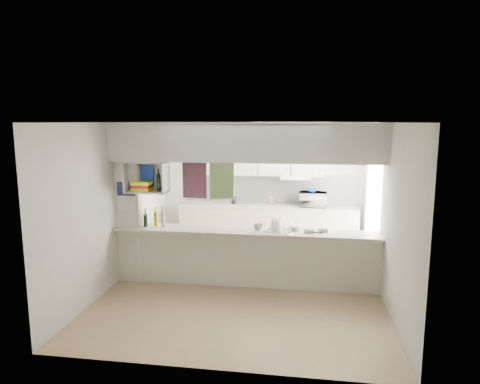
% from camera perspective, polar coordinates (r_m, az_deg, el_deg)
% --- Properties ---
extents(floor, '(4.80, 4.80, 0.00)m').
position_cam_1_polar(floor, '(7.06, 0.57, -12.35)').
color(floor, '#A1865D').
rests_on(floor, ground).
extents(ceiling, '(4.80, 4.80, 0.00)m').
position_cam_1_polar(ceiling, '(6.56, 0.61, 9.27)').
color(ceiling, white).
rests_on(ceiling, wall_back).
extents(wall_back, '(4.20, 0.00, 4.20)m').
position_cam_1_polar(wall_back, '(9.03, 2.68, 1.01)').
color(wall_back, silver).
rests_on(wall_back, floor).
extents(wall_left, '(0.00, 4.80, 4.80)m').
position_cam_1_polar(wall_left, '(7.27, -16.04, -1.39)').
color(wall_left, silver).
rests_on(wall_left, floor).
extents(wall_right, '(0.00, 4.80, 4.80)m').
position_cam_1_polar(wall_right, '(6.73, 18.60, -2.36)').
color(wall_right, silver).
rests_on(wall_right, floor).
extents(servery_partition, '(4.20, 0.50, 2.60)m').
position_cam_1_polar(servery_partition, '(6.65, -0.88, 1.14)').
color(servery_partition, silver).
rests_on(servery_partition, floor).
extents(cubby_shelf, '(0.65, 0.35, 0.50)m').
position_cam_1_polar(cubby_shelf, '(6.95, -12.40, 1.70)').
color(cubby_shelf, white).
rests_on(cubby_shelf, bulkhead).
extents(kitchen_run, '(3.60, 0.63, 2.24)m').
position_cam_1_polar(kitchen_run, '(8.85, 3.52, -2.30)').
color(kitchen_run, beige).
rests_on(kitchen_run, floor).
extents(microwave, '(0.56, 0.41, 0.30)m').
position_cam_1_polar(microwave, '(8.69, 9.73, -0.99)').
color(microwave, white).
rests_on(microwave, bench_top).
extents(bowl, '(0.22, 0.22, 0.06)m').
position_cam_1_polar(bowl, '(8.66, 9.58, 0.16)').
color(bowl, navy).
rests_on(bowl, microwave).
extents(dish_rack, '(0.50, 0.43, 0.23)m').
position_cam_1_polar(dish_rack, '(6.71, 5.33, -4.48)').
color(dish_rack, silver).
rests_on(dish_rack, breakfast_bar).
extents(cup, '(0.16, 0.16, 0.11)m').
position_cam_1_polar(cup, '(6.70, 2.41, -4.65)').
color(cup, white).
rests_on(cup, dish_rack).
extents(wine_bottles, '(0.37, 0.15, 0.33)m').
position_cam_1_polar(wine_bottles, '(7.11, -11.24, -3.58)').
color(wine_bottles, black).
rests_on(wine_bottles, breakfast_bar).
extents(plastic_tubs, '(0.58, 0.23, 0.08)m').
position_cam_1_polar(plastic_tubs, '(6.74, 8.89, -4.97)').
color(plastic_tubs, silver).
rests_on(plastic_tubs, breakfast_bar).
extents(utensil_jar, '(0.11, 0.11, 0.15)m').
position_cam_1_polar(utensil_jar, '(8.91, -0.88, -1.08)').
color(utensil_jar, black).
rests_on(utensil_jar, bench_top).
extents(knife_block, '(0.11, 0.10, 0.18)m').
position_cam_1_polar(knife_block, '(8.84, 4.10, -1.07)').
color(knife_block, brown).
rests_on(knife_block, bench_top).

